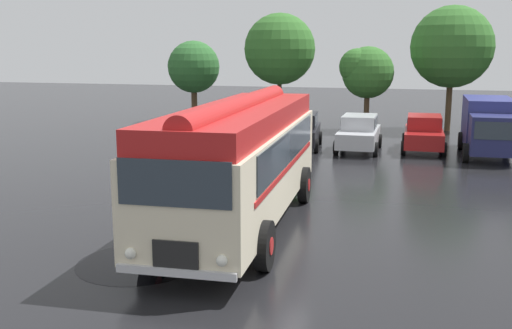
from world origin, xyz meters
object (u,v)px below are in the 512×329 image
object	(u,v)px
car_near_left	(250,127)
car_far_right	(424,133)
car_mid_right	(359,133)
box_van	(489,125)
car_mid_left	(300,130)
vintage_bus	(241,157)

from	to	relation	value
car_near_left	car_far_right	size ratio (longest dim) A/B	1.01
car_near_left	car_far_right	xyz separation A→B (m)	(8.39, 0.19, 0.00)
car_mid_right	box_van	bearing A→B (deg)	4.51
car_far_right	car_near_left	bearing A→B (deg)	-178.70
car_mid_right	car_far_right	world-z (taller)	same
car_mid_right	car_near_left	bearing A→B (deg)	174.11
car_mid_left	car_near_left	bearing A→B (deg)	170.63
car_mid_left	box_van	distance (m)	8.52
car_far_right	box_van	xyz separation A→B (m)	(2.77, -0.31, 0.52)
vintage_bus	car_mid_left	xyz separation A→B (m)	(-1.09, 13.20, -1.05)
car_mid_right	box_van	xyz separation A→B (m)	(5.68, 0.45, 0.52)
vintage_bus	car_near_left	bearing A→B (deg)	105.36
car_mid_left	box_van	xyz separation A→B (m)	(8.50, 0.32, 0.52)
car_near_left	box_van	distance (m)	11.18
car_mid_left	car_mid_right	bearing A→B (deg)	-2.57
car_mid_left	car_far_right	xyz separation A→B (m)	(5.73, 0.63, 0.00)
vintage_bus	car_far_right	xyz separation A→B (m)	(4.65, 13.83, -1.05)
vintage_bus	box_van	world-z (taller)	vintage_bus
vintage_bus	car_near_left	distance (m)	14.19
car_near_left	box_van	world-z (taller)	box_van
car_mid_left	car_mid_right	xyz separation A→B (m)	(2.82, -0.13, 0.00)
vintage_bus	car_far_right	size ratio (longest dim) A/B	2.42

